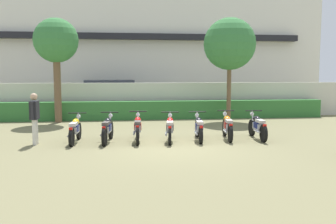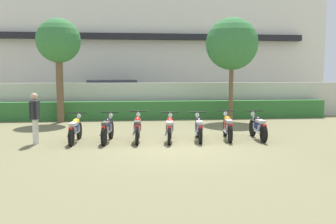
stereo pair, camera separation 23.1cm
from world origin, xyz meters
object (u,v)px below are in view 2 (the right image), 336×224
at_px(motorcycle_in_row_6, 258,126).
at_px(motorcycle_in_row_1, 107,129).
at_px(motorcycle_in_row_2, 138,128).
at_px(inspector_person, 35,114).
at_px(motorcycle_in_row_5, 228,126).
at_px(parked_car, 115,97).
at_px(tree_near_inspector, 58,42).
at_px(motorcycle_in_row_4, 199,128).
at_px(motorcycle_in_row_3, 170,128).
at_px(tree_far_side, 232,44).
at_px(motorcycle_in_row_0, 75,129).

bearing_deg(motorcycle_in_row_6, motorcycle_in_row_1, 92.75).
height_order(motorcycle_in_row_2, inspector_person, inspector_person).
bearing_deg(motorcycle_in_row_5, inspector_person, 99.06).
height_order(parked_car, tree_near_inspector, tree_near_inspector).
distance_m(motorcycle_in_row_1, motorcycle_in_row_4, 3.04).
height_order(motorcycle_in_row_3, inspector_person, inspector_person).
xyz_separation_m(tree_near_inspector, motorcycle_in_row_6, (7.57, -5.25, -3.22)).
bearing_deg(tree_near_inspector, inspector_person, -87.95).
height_order(tree_far_side, motorcycle_in_row_0, tree_far_side).
height_order(motorcycle_in_row_1, motorcycle_in_row_4, motorcycle_in_row_1).
height_order(motorcycle_in_row_4, inspector_person, inspector_person).
relative_size(motorcycle_in_row_4, motorcycle_in_row_5, 0.98).
height_order(parked_car, motorcycle_in_row_6, parked_car).
bearing_deg(motorcycle_in_row_2, motorcycle_in_row_3, -93.59).
distance_m(parked_car, motorcycle_in_row_6, 10.13).
bearing_deg(tree_near_inspector, motorcycle_in_row_5, -38.32).
bearing_deg(tree_far_side, motorcycle_in_row_2, -132.95).
bearing_deg(motorcycle_in_row_6, motorcycle_in_row_0, 92.25).
distance_m(motorcycle_in_row_0, motorcycle_in_row_5, 5.12).
bearing_deg(motorcycle_in_row_2, tree_far_side, -39.93).
relative_size(tree_far_side, motorcycle_in_row_0, 2.64).
xyz_separation_m(motorcycle_in_row_3, motorcycle_in_row_5, (2.02, 0.16, 0.01)).
relative_size(tree_near_inspector, inspector_person, 2.90).
bearing_deg(motorcycle_in_row_3, motorcycle_in_row_0, 95.36).
bearing_deg(tree_far_side, motorcycle_in_row_4, -116.72).
distance_m(tree_near_inspector, motorcycle_in_row_5, 8.92).
bearing_deg(motorcycle_in_row_5, parked_car, 33.50).
relative_size(tree_far_side, motorcycle_in_row_2, 2.51).
xyz_separation_m(motorcycle_in_row_0, motorcycle_in_row_3, (3.10, -0.13, 0.00)).
bearing_deg(motorcycle_in_row_1, tree_far_side, -41.07).
bearing_deg(motorcycle_in_row_5, tree_near_inspector, 59.23).
relative_size(motorcycle_in_row_0, motorcycle_in_row_1, 1.00).
relative_size(motorcycle_in_row_1, motorcycle_in_row_4, 1.01).
relative_size(motorcycle_in_row_0, motorcycle_in_row_5, 0.99).
height_order(motorcycle_in_row_2, motorcycle_in_row_4, motorcycle_in_row_2).
xyz_separation_m(motorcycle_in_row_3, inspector_person, (-4.32, -0.01, 0.52)).
height_order(motorcycle_in_row_4, motorcycle_in_row_5, motorcycle_in_row_5).
bearing_deg(tree_near_inspector, tree_far_side, -2.24).
bearing_deg(motorcycle_in_row_6, motorcycle_in_row_4, 93.27).
relative_size(parked_car, inspector_person, 2.81).
bearing_deg(motorcycle_in_row_3, motorcycle_in_row_5, -77.75).
height_order(motorcycle_in_row_3, motorcycle_in_row_6, same).
relative_size(motorcycle_in_row_0, motorcycle_in_row_3, 1.01).
bearing_deg(motorcycle_in_row_3, motorcycle_in_row_4, -79.36).
bearing_deg(motorcycle_in_row_0, tree_near_inspector, 18.39).
height_order(tree_near_inspector, motorcycle_in_row_5, tree_near_inspector).
height_order(motorcycle_in_row_2, motorcycle_in_row_3, motorcycle_in_row_2).
relative_size(tree_near_inspector, motorcycle_in_row_2, 2.45).
distance_m(motorcycle_in_row_2, motorcycle_in_row_3, 1.07).
xyz_separation_m(tree_far_side, motorcycle_in_row_0, (-6.58, -4.88, -3.18)).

